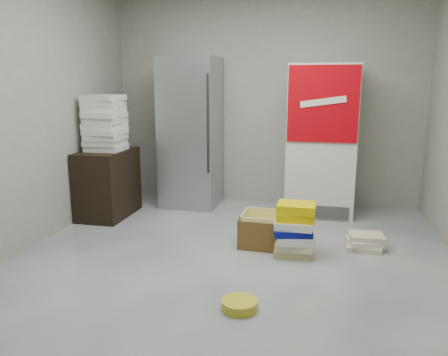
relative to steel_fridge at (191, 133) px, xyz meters
name	(u,v)px	position (x,y,z in m)	size (l,w,h in m)	color
ground	(221,278)	(0.90, -2.13, -0.95)	(5.00, 5.00, 0.00)	#B2B2AE
room_shell	(221,53)	(0.90, -2.13, 0.85)	(4.04, 5.04, 2.82)	#9C968D
steel_fridge	(191,133)	(0.00, 0.00, 0.00)	(0.70, 0.72, 1.90)	#A5A7AD
coke_cooler	(321,140)	(1.65, -0.01, -0.05)	(0.80, 0.73, 1.80)	silver
wood_shelf	(108,183)	(-0.83, -0.73, -0.55)	(0.50, 0.80, 0.80)	black
supply_box_stack	(105,123)	(-0.83, -0.73, 0.17)	(0.43, 0.45, 0.65)	silver
phonebook_stack_main	(294,230)	(1.45, -1.52, -0.70)	(0.41, 0.33, 0.51)	tan
phonebook_stack_side	(365,242)	(2.11, -1.19, -0.88)	(0.37, 0.32, 0.15)	beige
cardboard_box	(262,232)	(1.12, -1.30, -0.81)	(0.42, 0.42, 0.33)	yellow
bucket_lid	(239,305)	(1.15, -2.60, -0.92)	(0.26, 0.26, 0.07)	gold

